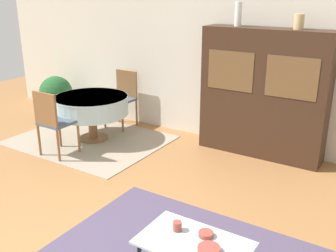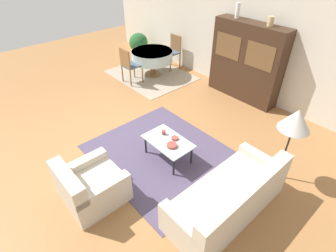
# 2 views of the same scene
# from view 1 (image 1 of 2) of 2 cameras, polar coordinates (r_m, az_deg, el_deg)

# --- Properties ---
(wall_back) EXTENTS (10.00, 0.06, 2.70)m
(wall_back) POSITION_cam_1_polar(r_m,az_deg,el_deg) (6.22, 9.63, 9.61)
(wall_back) COLOR beige
(wall_back) RESTS_ON ground_plane
(dining_rug) EXTENTS (2.37, 1.88, 0.01)m
(dining_rug) POSITION_cam_1_polar(r_m,az_deg,el_deg) (6.63, -11.28, -1.99)
(dining_rug) COLOR gray
(dining_rug) RESTS_ON ground_plane
(coffee_table) EXTENTS (0.91, 0.56, 0.41)m
(coffee_table) POSITION_cam_1_polar(r_m,az_deg,el_deg) (3.37, 3.77, -17.06)
(coffee_table) COLOR black
(coffee_table) RESTS_ON area_rug
(display_cabinet) EXTENTS (1.82, 0.43, 1.86)m
(display_cabinet) POSITION_cam_1_polar(r_m,az_deg,el_deg) (5.86, 13.64, 4.57)
(display_cabinet) COLOR #382316
(display_cabinet) RESTS_ON ground_plane
(dining_table) EXTENTS (1.19, 1.19, 0.73)m
(dining_table) POSITION_cam_1_polar(r_m,az_deg,el_deg) (6.47, -11.06, 2.95)
(dining_table) COLOR brown
(dining_table) RESTS_ON dining_rug
(dining_chair_near) EXTENTS (0.44, 0.44, 0.99)m
(dining_chair_near) POSITION_cam_1_polar(r_m,az_deg,el_deg) (5.94, -16.40, 0.95)
(dining_chair_near) COLOR brown
(dining_chair_near) RESTS_ON dining_rug
(dining_chair_far) EXTENTS (0.44, 0.44, 0.99)m
(dining_chair_far) POSITION_cam_1_polar(r_m,az_deg,el_deg) (7.06, -6.54, 4.51)
(dining_chair_far) COLOR brown
(dining_chair_far) RESTS_ON dining_rug
(cup) EXTENTS (0.08, 0.08, 0.08)m
(cup) POSITION_cam_1_polar(r_m,az_deg,el_deg) (3.45, 1.36, -14.32)
(cup) COLOR #9E4238
(cup) RESTS_ON coffee_table
(bowl) EXTENTS (0.18, 0.18, 0.05)m
(bowl) POSITION_cam_1_polar(r_m,az_deg,el_deg) (3.23, 5.95, -17.45)
(bowl) COLOR #9E4238
(bowl) RESTS_ON coffee_table
(bowl_small) EXTENTS (0.13, 0.13, 0.04)m
(bowl_small) POSITION_cam_1_polar(r_m,az_deg,el_deg) (3.41, 5.52, -15.36)
(bowl_small) COLOR #9E4238
(bowl_small) RESTS_ON coffee_table
(vase_tall) EXTENTS (0.10, 0.10, 0.34)m
(vase_tall) POSITION_cam_1_polar(r_m,az_deg,el_deg) (5.85, 10.16, 15.71)
(vase_tall) COLOR white
(vase_tall) RESTS_ON display_cabinet
(vase_short) EXTENTS (0.13, 0.13, 0.20)m
(vase_short) POSITION_cam_1_polar(r_m,az_deg,el_deg) (5.58, 18.48, 14.17)
(vase_short) COLOR tan
(vase_short) RESTS_ON display_cabinet
(potted_plant) EXTENTS (0.63, 0.63, 0.78)m
(potted_plant) POSITION_cam_1_polar(r_m,az_deg,el_deg) (7.94, -15.94, 4.61)
(potted_plant) COLOR #93664C
(potted_plant) RESTS_ON ground_plane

